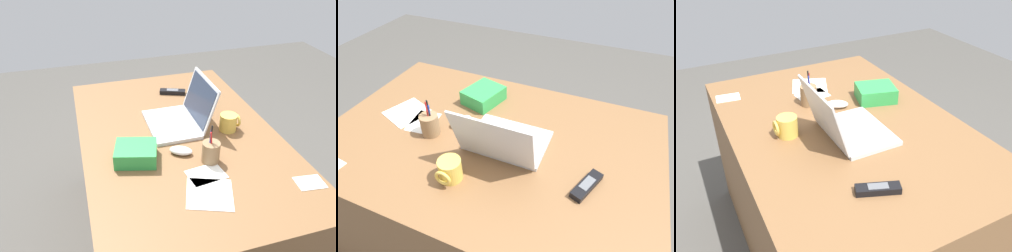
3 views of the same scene
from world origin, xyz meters
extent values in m
plane|color=#4C4944|center=(0.00, 0.00, 0.00)|extent=(6.00, 6.00, 0.00)
cube|color=brown|center=(0.00, 0.00, 0.38)|extent=(1.41, 0.94, 0.75)
cube|color=silver|center=(-0.09, -0.02, 0.76)|extent=(0.32, 0.23, 0.02)
cube|color=silver|center=(-0.09, 0.01, 0.77)|extent=(0.26, 0.12, 0.00)
cube|color=silver|center=(-0.09, -0.09, 0.77)|extent=(0.09, 0.05, 0.00)
cube|color=silver|center=(-0.09, 0.14, 0.88)|extent=(0.31, 0.07, 0.22)
cube|color=#283347|center=(-0.09, 0.13, 0.88)|extent=(0.28, 0.06, 0.20)
ellipsoid|color=white|center=(0.15, -0.04, 0.77)|extent=(0.10, 0.12, 0.03)
cylinder|color=#E0BC4C|center=(0.03, 0.25, 0.79)|extent=(0.08, 0.08, 0.09)
torus|color=#E0BC4C|center=(0.03, 0.29, 0.80)|extent=(0.06, 0.01, 0.06)
cube|color=black|center=(-0.43, 0.10, 0.76)|extent=(0.10, 0.16, 0.02)
cube|color=#595B60|center=(-0.43, 0.10, 0.78)|extent=(0.05, 0.07, 0.00)
cylinder|color=olive|center=(0.24, 0.07, 0.80)|extent=(0.08, 0.08, 0.10)
cylinder|color=#1933B2|center=(0.24, 0.06, 0.84)|extent=(0.03, 0.02, 0.13)
cylinder|color=black|center=(0.23, 0.06, 0.85)|extent=(0.01, 0.02, 0.16)
cylinder|color=red|center=(0.24, 0.07, 0.84)|extent=(0.02, 0.03, 0.14)
cube|color=green|center=(0.14, -0.24, 0.79)|extent=(0.19, 0.21, 0.07)
cube|color=white|center=(0.32, 0.02, 0.75)|extent=(0.13, 0.17, 0.00)
cube|color=white|center=(0.43, -0.02, 0.75)|extent=(0.23, 0.23, 0.00)
cube|color=white|center=(0.49, 0.40, 0.75)|extent=(0.09, 0.12, 0.00)
camera|label=1|loc=(1.31, -0.44, 1.66)|focal=36.17mm
camera|label=2|loc=(-0.42, 0.80, 1.56)|focal=30.47mm
camera|label=3|loc=(-1.17, 0.61, 1.55)|focal=38.21mm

